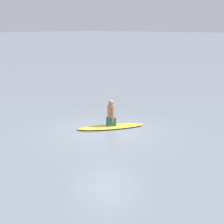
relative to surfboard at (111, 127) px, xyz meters
The scene contains 3 objects.
ground_plane 0.48m from the surfboard, 74.61° to the right, with size 400.00×400.00×0.00m, color gray.
surfboard is the anchor object (origin of this frame).
person_paddler 0.53m from the surfboard, 90.00° to the right, with size 0.43×0.44×1.05m.
Camera 1 is at (9.31, -10.07, 4.04)m, focal length 58.02 mm.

